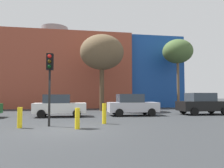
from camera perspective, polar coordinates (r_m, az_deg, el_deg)
name	(u,v)px	position (r m, az deg, el deg)	size (l,w,h in m)	color
ground_plane	(68,130)	(10.81, -11.66, -11.78)	(200.00, 200.00, 0.00)	#2D3033
building_backdrop	(54,73)	(33.94, -15.06, 2.83)	(36.88, 11.87, 12.07)	#9E4733
parked_car_2	(59,106)	(17.46, -13.76, -5.57)	(4.00, 1.96, 1.73)	white
parked_car_3	(132,105)	(18.00, 5.31, -5.50)	(4.10, 2.01, 1.78)	silver
parked_car_4	(202,104)	(20.56, 22.80, -4.83)	(4.34, 2.13, 1.88)	black
traffic_light_island	(50,73)	(12.15, -16.15, 2.92)	(0.37, 0.37, 3.93)	black
bare_tree_0	(102,53)	(23.97, -2.68, 8.24)	(4.80, 4.80, 8.32)	brown
bare_tree_1	(178,52)	(29.06, 16.95, 8.13)	(3.80, 3.80, 8.81)	brown
bollard_yellow_0	(77,118)	(10.90, -9.14, -8.99)	(0.24, 0.24, 1.03)	yellow
bollard_yellow_1	(104,113)	(12.77, -2.07, -7.79)	(0.24, 0.24, 1.19)	yellow
bollard_yellow_2	(20,118)	(12.06, -23.20, -8.17)	(0.24, 0.24, 1.05)	yellow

